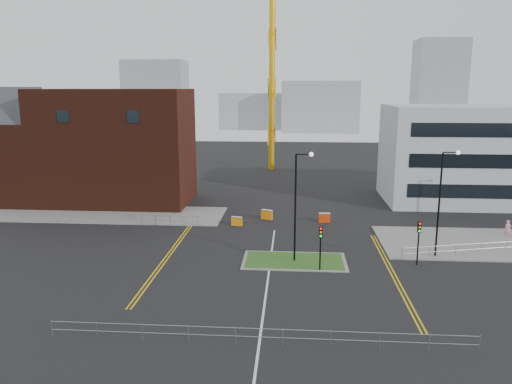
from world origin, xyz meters
TOP-DOWN VIEW (x-y plane):
  - ground at (0.00, 0.00)m, footprint 200.00×200.00m
  - pavement_left at (-20.00, 22.00)m, footprint 28.00×8.00m
  - pavement_right at (22.00, 14.00)m, footprint 24.00×10.00m
  - island_kerb at (2.00, 8.00)m, footprint 8.60×4.60m
  - grass_island at (2.00, 8.00)m, footprint 8.00×4.00m
  - brick_building at (-22.97, 28.00)m, footprint 24.20×10.07m
  - office_block at (26.01, 31.97)m, footprint 25.00×12.20m
  - tower_crane at (3.42, 53.33)m, footprint 50.93×16.60m
  - streetlamp_island at (2.22, 8.00)m, footprint 1.46×0.36m
  - streetlamp_right_near at (14.22, 10.00)m, footprint 1.46×0.36m
  - traffic_light_island at (4.00, 5.98)m, footprint 0.28×0.33m
  - traffic_light_right at (12.00, 7.98)m, footprint 0.28×0.33m
  - railing_front at (0.00, -6.00)m, footprint 24.05×0.05m
  - railing_left at (-11.00, 18.00)m, footprint 6.05×0.05m
  - railing_right at (20.50, 11.50)m, footprint 19.05×5.05m
  - centre_line at (0.00, 2.00)m, footprint 0.15×30.00m
  - yellow_left_a at (-9.00, 10.00)m, footprint 0.12×24.00m
  - yellow_left_b at (-8.70, 10.00)m, footprint 0.12×24.00m
  - yellow_right_a at (9.50, 6.00)m, footprint 0.12×20.00m
  - yellow_right_b at (9.80, 6.00)m, footprint 0.12×20.00m
  - skyline_a at (-40.00, 120.00)m, footprint 18.00×12.00m
  - skyline_b at (10.00, 130.00)m, footprint 24.00×12.00m
  - skyline_c at (45.00, 125.00)m, footprint 14.00×12.00m
  - skyline_d at (-8.00, 140.00)m, footprint 30.00×12.00m
  - pedestrian at (22.50, 16.28)m, footprint 0.64×0.43m
  - barrier_left at (-1.00, 21.34)m, footprint 1.32×0.82m
  - barrier_mid at (-4.00, 18.55)m, footprint 1.17×0.55m
  - barrier_right at (5.21, 20.50)m, footprint 1.27×0.58m

SIDE VIEW (x-z plane):
  - ground at x=0.00m, z-range 0.00..0.00m
  - centre_line at x=0.00m, z-range 0.00..0.01m
  - yellow_left_a at x=-9.00m, z-range 0.00..0.01m
  - yellow_left_b at x=-8.70m, z-range 0.00..0.01m
  - yellow_right_a at x=9.50m, z-range 0.00..0.01m
  - yellow_right_b at x=9.80m, z-range 0.00..0.01m
  - island_kerb at x=2.00m, z-range 0.00..0.08m
  - pavement_left at x=-20.00m, z-range 0.00..0.12m
  - pavement_right at x=22.00m, z-range 0.00..0.12m
  - grass_island at x=2.00m, z-range 0.00..0.12m
  - barrier_mid at x=-4.00m, z-range 0.04..0.98m
  - barrier_right at x=5.21m, z-range 0.04..1.07m
  - barrier_left at x=-1.00m, z-range 0.05..1.10m
  - railing_left at x=-11.00m, z-range 0.19..1.29m
  - railing_right at x=20.50m, z-range 0.23..1.33m
  - railing_front at x=0.00m, z-range 0.23..1.33m
  - pedestrian at x=22.50m, z-range 0.00..1.71m
  - traffic_light_island at x=4.00m, z-range 0.74..4.39m
  - traffic_light_right at x=12.00m, z-range 0.74..4.39m
  - streetlamp_island at x=2.22m, z-range 0.82..10.00m
  - streetlamp_right_near at x=14.22m, z-range 0.82..10.00m
  - skyline_d at x=-8.00m, z-range 0.00..12.00m
  - office_block at x=26.01m, z-range 0.00..12.00m
  - brick_building at x=-22.97m, z-range -0.27..13.97m
  - skyline_b at x=10.00m, z-range 0.00..16.00m
  - skyline_a at x=-40.00m, z-range 0.00..22.00m
  - skyline_c at x=45.00m, z-range 0.00..28.00m
  - tower_crane at x=3.42m, z-range 7.49..47.25m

